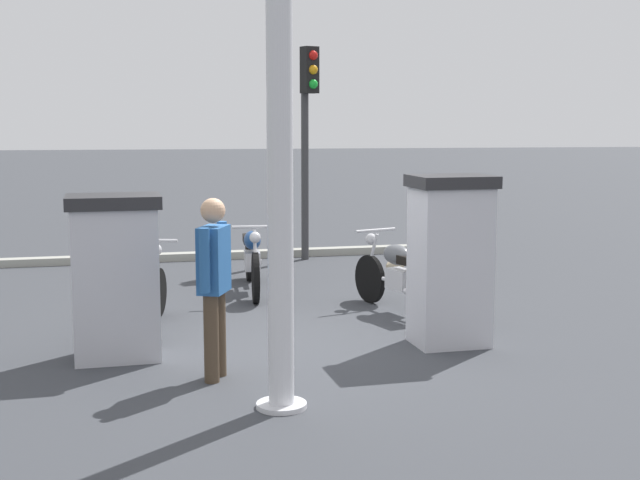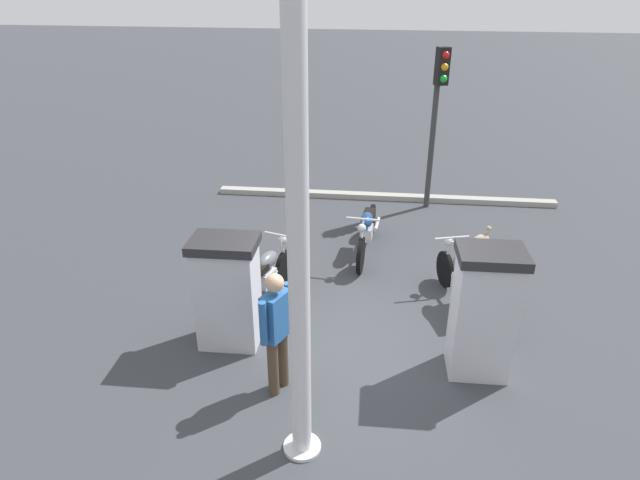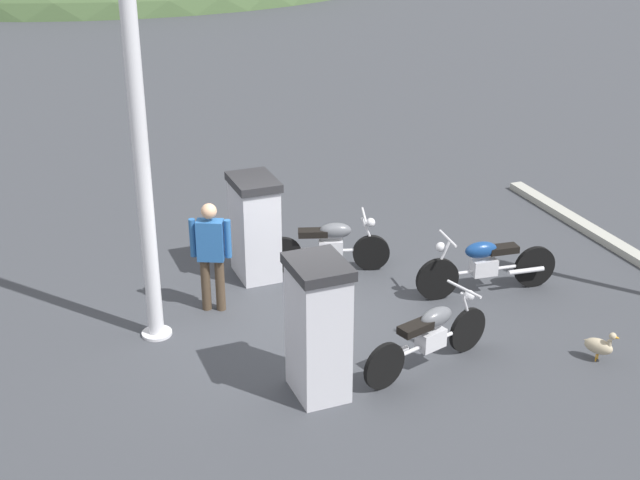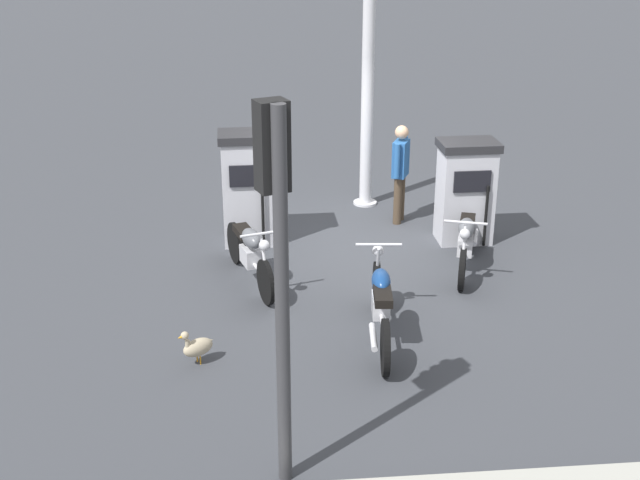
% 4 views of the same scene
% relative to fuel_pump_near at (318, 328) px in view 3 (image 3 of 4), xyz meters
% --- Properties ---
extents(ground_plane, '(120.00, 120.00, 0.00)m').
position_rel_fuel_pump_near_xyz_m(ground_plane, '(0.30, 1.63, -0.86)').
color(ground_plane, '#383A3F').
extents(fuel_pump_near, '(0.69, 0.84, 1.70)m').
position_rel_fuel_pump_near_xyz_m(fuel_pump_near, '(0.00, 0.00, 0.00)').
color(fuel_pump_near, silver).
rests_on(fuel_pump_near, ground).
extents(fuel_pump_far, '(0.69, 0.91, 1.56)m').
position_rel_fuel_pump_near_xyz_m(fuel_pump_far, '(0.00, 3.26, -0.07)').
color(fuel_pump_far, silver).
rests_on(fuel_pump_far, ground).
extents(motorcycle_near_pump, '(1.89, 0.85, 0.94)m').
position_rel_fuel_pump_near_xyz_m(motorcycle_near_pump, '(1.46, 0.12, -0.41)').
color(motorcycle_near_pump, black).
rests_on(motorcycle_near_pump, ground).
extents(motorcycle_far_pump, '(1.86, 0.74, 0.92)m').
position_rel_fuel_pump_near_xyz_m(motorcycle_far_pump, '(1.10, 3.08, -0.43)').
color(motorcycle_far_pump, black).
rests_on(motorcycle_far_pump, ground).
extents(motorcycle_extra, '(2.16, 0.56, 0.95)m').
position_rel_fuel_pump_near_xyz_m(motorcycle_extra, '(3.02, 1.72, -0.41)').
color(motorcycle_extra, black).
rests_on(motorcycle_extra, ground).
extents(attendant_person, '(0.57, 0.31, 1.59)m').
position_rel_fuel_pump_near_xyz_m(attendant_person, '(-0.81, 2.37, 0.04)').
color(attendant_person, '#473828').
rests_on(attendant_person, ground).
extents(wandering_duck, '(0.36, 0.40, 0.44)m').
position_rel_fuel_pump_near_xyz_m(wandering_duck, '(3.56, -0.35, -0.65)').
color(wandering_duck, tan).
rests_on(wandering_duck, ground).
extents(canopy_support_pole, '(0.40, 0.40, 4.70)m').
position_rel_fuel_pump_near_xyz_m(canopy_support_pole, '(-1.67, 1.89, 1.41)').
color(canopy_support_pole, silver).
rests_on(canopy_support_pole, ground).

